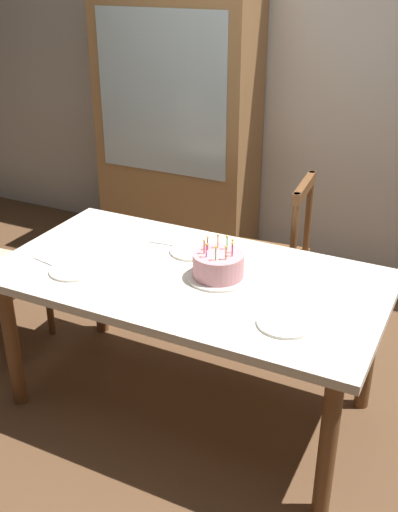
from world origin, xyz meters
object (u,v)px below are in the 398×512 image
at_px(plate_far_side, 193,251).
at_px(birthday_cake, 218,266).
at_px(dining_table, 189,290).
at_px(plate_near_celebrant, 74,270).
at_px(plate_near_guest, 285,323).
at_px(china_cabinet, 178,125).
at_px(chair_spindle_back, 269,261).

bearing_deg(plate_far_side, birthday_cake, -39.93).
xyz_separation_m(dining_table, plate_near_celebrant, (-0.48, -0.21, 0.09)).
height_order(plate_near_guest, china_cabinet, china_cabinet).
bearing_deg(chair_spindle_back, dining_table, -97.39).
height_order(plate_near_celebrant, plate_near_guest, same).
bearing_deg(plate_far_side, plate_near_celebrant, -133.33).
xyz_separation_m(plate_far_side, china_cabinet, (-0.80, 1.35, 0.22)).
distance_m(dining_table, birthday_cake, 0.19).
bearing_deg(dining_table, plate_near_celebrant, -156.55).
distance_m(plate_near_celebrant, china_cabinet, 1.82).
distance_m(birthday_cake, plate_near_celebrant, 0.65).
xyz_separation_m(birthday_cake, plate_near_guest, (0.39, -0.23, -0.05)).
bearing_deg(dining_table, plate_near_guest, -21.68).
relative_size(dining_table, china_cabinet, 0.91).
height_order(plate_near_celebrant, chair_spindle_back, chair_spindle_back).
bearing_deg(plate_near_celebrant, dining_table, 23.45).
height_order(plate_far_side, plate_near_guest, same).
xyz_separation_m(plate_near_celebrant, plate_far_side, (0.39, 0.41, 0.00)).
bearing_deg(dining_table, chair_spindle_back, 82.61).
height_order(plate_near_guest, chair_spindle_back, chair_spindle_back).
height_order(birthday_cake, china_cabinet, china_cabinet).
relative_size(birthday_cake, plate_near_celebrant, 1.27).
xyz_separation_m(plate_near_guest, chair_spindle_back, (-0.42, 0.99, -0.27)).
distance_m(birthday_cake, chair_spindle_back, 0.83).
bearing_deg(birthday_cake, chair_spindle_back, 92.30).
xyz_separation_m(dining_table, plate_far_side, (-0.09, 0.21, 0.09)).
xyz_separation_m(plate_far_side, chair_spindle_back, (0.19, 0.58, -0.27)).
bearing_deg(dining_table, plate_far_side, 112.74).
relative_size(plate_near_guest, chair_spindle_back, 0.23).
distance_m(chair_spindle_back, china_cabinet, 1.35).
distance_m(plate_far_side, plate_near_guest, 0.74).
height_order(dining_table, plate_near_celebrant, plate_near_celebrant).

